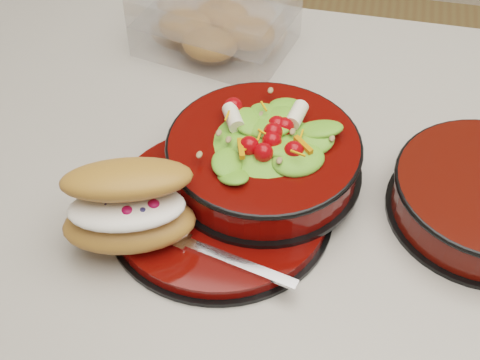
% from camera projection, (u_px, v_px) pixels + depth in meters
% --- Properties ---
extents(island_counter, '(1.24, 0.74, 0.90)m').
position_uv_depth(island_counter, '(265.00, 341.00, 1.18)').
color(island_counter, white).
rests_on(island_counter, ground).
extents(dinner_plate, '(0.27, 0.27, 0.02)m').
position_uv_depth(dinner_plate, '(221.00, 207.00, 0.79)').
color(dinner_plate, black).
rests_on(dinner_plate, island_counter).
extents(salad_bowl, '(0.24, 0.24, 0.10)m').
position_uv_depth(salad_bowl, '(264.00, 150.00, 0.79)').
color(salad_bowl, black).
rests_on(salad_bowl, dinner_plate).
extents(croissant, '(0.16, 0.13, 0.09)m').
position_uv_depth(croissant, '(129.00, 206.00, 0.72)').
color(croissant, '#AB6934').
rests_on(croissant, dinner_plate).
extents(fork, '(0.17, 0.06, 0.00)m').
position_uv_depth(fork, '(218.00, 255.00, 0.73)').
color(fork, silver).
rests_on(fork, dinner_plate).
extents(pastry_box, '(0.25, 0.20, 0.09)m').
position_uv_depth(pastry_box, '(216.00, 22.00, 1.01)').
color(pastry_box, white).
rests_on(pastry_box, island_counter).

